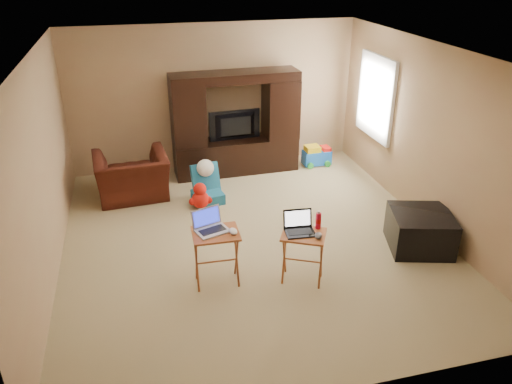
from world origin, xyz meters
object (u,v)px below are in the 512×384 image
object	(u,v)px
child_rocker	(207,185)
laptop_right	(300,224)
television	(236,126)
recliner	(132,176)
push_toy	(317,155)
tray_table_left	(217,258)
ottoman	(420,231)
tray_table_right	(303,257)
mouse_left	(233,231)
plush_toy	(200,195)
laptop_left	(212,222)
entertainment_center	(236,124)
water_bottle	(318,221)
mouse_right	(318,236)

from	to	relation	value
child_rocker	laptop_right	distance (m)	2.45
television	child_rocker	size ratio (longest dim) A/B	1.54
recliner	push_toy	distance (m)	3.34
television	tray_table_left	world-z (taller)	television
television	ottoman	xyz separation A→B (m)	(1.81, -3.02, -0.60)
push_toy	tray_table_right	world-z (taller)	tray_table_right
tray_table_right	mouse_left	distance (m)	0.90
tray_table_right	mouse_left	size ratio (longest dim) A/B	4.60
plush_toy	mouse_left	distance (m)	2.09
mouse_left	tray_table_right	bearing A→B (deg)	-9.24
television	ottoman	world-z (taller)	television
child_rocker	plush_toy	distance (m)	0.23
tray_table_right	laptop_left	size ratio (longest dim) A/B	1.79
television	mouse_left	bearing A→B (deg)	73.60
recliner	tray_table_left	world-z (taller)	recliner
tray_table_left	push_toy	bearing A→B (deg)	54.23
plush_toy	laptop_right	xyz separation A→B (m)	(0.85, -2.13, 0.56)
entertainment_center	laptop_right	world-z (taller)	entertainment_center
child_rocker	push_toy	world-z (taller)	child_rocker
push_toy	tray_table_right	size ratio (longest dim) A/B	0.80
recliner	push_toy	world-z (taller)	recliner
water_bottle	laptop_left	bearing A→B (deg)	172.99
plush_toy	push_toy	world-z (taller)	plush_toy
ottoman	water_bottle	size ratio (longest dim) A/B	3.88
television	child_rocker	xyz separation A→B (m)	(-0.69, -1.03, -0.55)
water_bottle	child_rocker	bearing A→B (deg)	113.08
tray_table_right	mouse_right	world-z (taller)	mouse_right
tray_table_left	water_bottle	world-z (taller)	water_bottle
entertainment_center	plush_toy	size ratio (longest dim) A/B	5.21
child_rocker	laptop_right	bearing A→B (deg)	-82.82
mouse_left	water_bottle	size ratio (longest dim) A/B	0.71
laptop_right	child_rocker	bearing A→B (deg)	111.79
water_bottle	push_toy	bearing A→B (deg)	69.33
recliner	plush_toy	xyz separation A→B (m)	(0.98, -0.62, -0.15)
plush_toy	tray_table_left	xyz separation A→B (m)	(-0.09, -1.95, 0.14)
mouse_right	mouse_left	bearing A→B (deg)	164.92
push_toy	water_bottle	xyz separation A→B (m)	(-1.22, -3.23, 0.55)
ottoman	water_bottle	world-z (taller)	water_bottle
ottoman	tray_table_right	xyz separation A→B (m)	(-1.74, -0.33, 0.07)
television	push_toy	xyz separation A→B (m)	(1.48, -0.04, -0.65)
television	water_bottle	distance (m)	3.28
ottoman	laptop_left	size ratio (longest dim) A/B	2.13
child_rocker	tray_table_right	bearing A→B (deg)	-82.06
mouse_right	laptop_right	bearing A→B (deg)	140.53
recliner	push_toy	size ratio (longest dim) A/B	2.15
laptop_right	television	bearing A→B (deg)	94.97
ottoman	water_bottle	xyz separation A→B (m)	(-1.54, -0.25, 0.50)
recliner	mouse_left	bearing A→B (deg)	107.71
entertainment_center	tray_table_right	distance (m)	3.44
entertainment_center	ottoman	xyz separation A→B (m)	(1.81, -3.07, -0.63)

